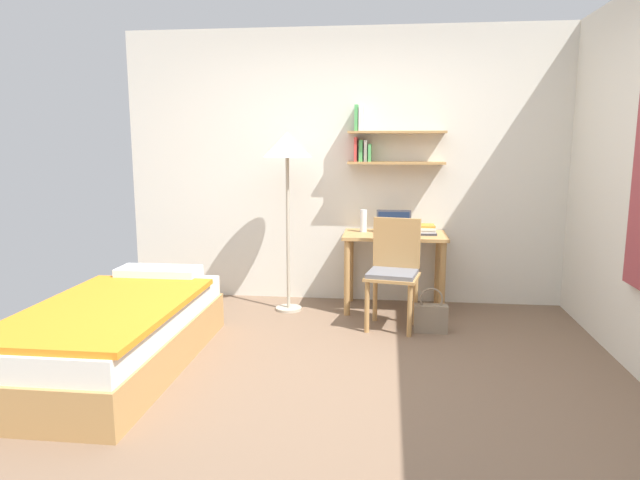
% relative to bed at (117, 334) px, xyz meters
% --- Properties ---
extents(ground_plane, '(5.28, 5.28, 0.00)m').
position_rel_bed_xyz_m(ground_plane, '(1.49, -0.08, -0.24)').
color(ground_plane, brown).
extents(wall_back, '(4.40, 0.27, 2.60)m').
position_rel_bed_xyz_m(wall_back, '(1.50, 1.94, 1.07)').
color(wall_back, silver).
rests_on(wall_back, ground_plane).
extents(bed, '(0.95, 1.96, 0.54)m').
position_rel_bed_xyz_m(bed, '(0.00, 0.00, 0.00)').
color(bed, '#B2844C').
rests_on(bed, ground_plane).
extents(desk, '(0.93, 0.56, 0.72)m').
position_rel_bed_xyz_m(desk, '(1.90, 1.62, 0.33)').
color(desk, '#B2844C').
rests_on(desk, ground_plane).
extents(desk_chair, '(0.48, 0.46, 0.91)m').
position_rel_bed_xyz_m(desk_chair, '(1.90, 1.12, 0.26)').
color(desk_chair, '#B2844C').
rests_on(desk_chair, ground_plane).
extents(standing_lamp, '(0.44, 0.44, 1.63)m').
position_rel_bed_xyz_m(standing_lamp, '(0.94, 1.48, 1.21)').
color(standing_lamp, '#B2A893').
rests_on(standing_lamp, ground_plane).
extents(laptop, '(0.32, 0.22, 0.21)m').
position_rel_bed_xyz_m(laptop, '(1.89, 1.64, 0.53)').
color(laptop, '#2D2D33').
rests_on(laptop, desk).
extents(water_bottle, '(0.06, 0.06, 0.21)m').
position_rel_bed_xyz_m(water_bottle, '(1.61, 1.69, 0.58)').
color(water_bottle, silver).
rests_on(water_bottle, desk).
extents(book_stack, '(0.18, 0.22, 0.08)m').
position_rel_bed_xyz_m(book_stack, '(2.19, 1.64, 0.52)').
color(book_stack, '#333338').
rests_on(book_stack, desk).
extents(handbag, '(0.27, 0.11, 0.37)m').
position_rel_bed_xyz_m(handbag, '(2.20, 1.00, -0.11)').
color(handbag, gray).
rests_on(handbag, ground_plane).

